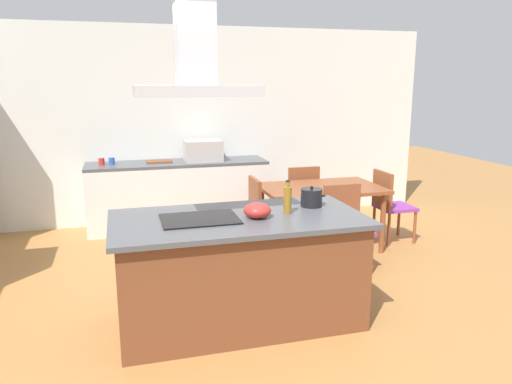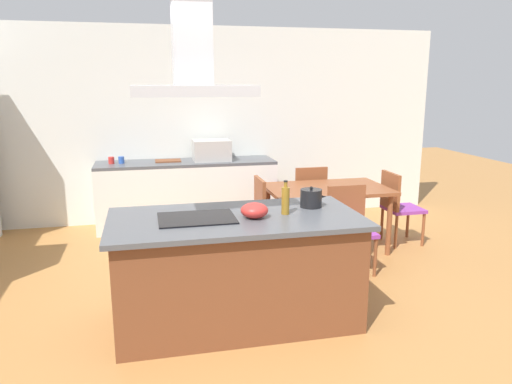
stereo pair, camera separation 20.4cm
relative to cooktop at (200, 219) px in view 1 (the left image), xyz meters
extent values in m
plane|color=#AD753D|center=(0.31, 1.50, -0.91)|extent=(16.00, 16.00, 0.00)
cube|color=silver|center=(0.31, 3.25, 0.44)|extent=(7.20, 0.10, 2.70)
cube|color=brown|center=(0.31, 0.00, -0.48)|extent=(1.92, 0.93, 0.86)
cube|color=#4C4F54|center=(0.31, 0.00, -0.03)|extent=(2.02, 1.03, 0.04)
cube|color=black|center=(0.00, 0.00, 0.00)|extent=(0.60, 0.44, 0.01)
cylinder|color=black|center=(1.00, 0.16, 0.07)|extent=(0.19, 0.19, 0.15)
sphere|color=black|center=(1.00, 0.16, 0.16)|extent=(0.03, 0.03, 0.03)
cone|color=black|center=(1.11, 0.16, 0.08)|extent=(0.06, 0.03, 0.04)
cylinder|color=olive|center=(0.72, -0.02, 0.11)|extent=(0.07, 0.07, 0.22)
cylinder|color=olive|center=(0.72, -0.02, 0.24)|extent=(0.03, 0.03, 0.04)
cylinder|color=black|center=(0.72, -0.02, 0.27)|extent=(0.03, 0.03, 0.01)
ellipsoid|color=red|center=(0.45, -0.07, 0.05)|extent=(0.22, 0.22, 0.12)
cube|color=silver|center=(0.17, 2.88, -0.48)|extent=(2.40, 0.62, 0.86)
cube|color=#4C4F54|center=(0.17, 2.88, -0.03)|extent=(2.40, 0.62, 0.04)
cube|color=#B2AFAA|center=(0.52, 2.88, 0.13)|extent=(0.50, 0.38, 0.28)
cylinder|color=red|center=(-0.81, 2.90, 0.04)|extent=(0.08, 0.08, 0.09)
cylinder|color=#2D56B2|center=(-0.68, 2.90, 0.04)|extent=(0.08, 0.08, 0.09)
cube|color=brown|center=(-0.07, 2.93, 0.00)|extent=(0.34, 0.24, 0.02)
cube|color=brown|center=(1.69, 1.53, -0.18)|extent=(1.40, 0.90, 0.04)
cylinder|color=brown|center=(1.07, 1.16, -0.55)|extent=(0.06, 0.06, 0.71)
cylinder|color=brown|center=(2.31, 1.16, -0.55)|extent=(0.06, 0.06, 0.71)
cylinder|color=brown|center=(1.07, 1.90, -0.55)|extent=(0.06, 0.06, 0.71)
cylinder|color=brown|center=(2.31, 1.90, -0.55)|extent=(0.06, 0.06, 0.71)
cube|color=purple|center=(0.69, 1.53, -0.48)|extent=(0.42, 0.42, 0.04)
cube|color=brown|center=(0.88, 1.53, -0.24)|extent=(0.04, 0.42, 0.44)
cylinder|color=brown|center=(0.51, 1.35, -0.70)|extent=(0.04, 0.04, 0.41)
cylinder|color=brown|center=(0.51, 1.71, -0.70)|extent=(0.04, 0.04, 0.41)
cylinder|color=brown|center=(0.87, 1.35, -0.70)|extent=(0.04, 0.04, 0.41)
cylinder|color=brown|center=(0.87, 1.71, -0.70)|extent=(0.04, 0.04, 0.41)
cube|color=purple|center=(1.69, 2.28, -0.48)|extent=(0.42, 0.42, 0.04)
cube|color=brown|center=(1.69, 2.09, -0.24)|extent=(0.42, 0.04, 0.44)
cylinder|color=brown|center=(1.51, 2.46, -0.70)|extent=(0.04, 0.04, 0.41)
cylinder|color=brown|center=(1.87, 2.46, -0.70)|extent=(0.04, 0.04, 0.41)
cylinder|color=brown|center=(1.51, 2.10, -0.70)|extent=(0.04, 0.04, 0.41)
cylinder|color=brown|center=(1.87, 2.10, -0.70)|extent=(0.04, 0.04, 0.41)
cube|color=purple|center=(1.69, 0.78, -0.48)|extent=(0.42, 0.42, 0.04)
cube|color=brown|center=(1.69, 0.97, -0.24)|extent=(0.42, 0.04, 0.44)
cylinder|color=brown|center=(1.87, 0.60, -0.70)|extent=(0.04, 0.04, 0.41)
cylinder|color=brown|center=(1.51, 0.60, -0.70)|extent=(0.04, 0.04, 0.41)
cylinder|color=brown|center=(1.87, 0.96, -0.70)|extent=(0.04, 0.04, 0.41)
cylinder|color=brown|center=(1.51, 0.96, -0.70)|extent=(0.04, 0.04, 0.41)
cube|color=purple|center=(2.69, 1.53, -0.48)|extent=(0.42, 0.42, 0.04)
cube|color=brown|center=(2.50, 1.53, -0.24)|extent=(0.04, 0.42, 0.44)
cylinder|color=brown|center=(2.87, 1.71, -0.70)|extent=(0.04, 0.04, 0.41)
cylinder|color=brown|center=(2.87, 1.35, -0.70)|extent=(0.04, 0.04, 0.41)
cylinder|color=brown|center=(2.51, 1.71, -0.70)|extent=(0.04, 0.04, 0.41)
cylinder|color=brown|center=(2.51, 1.35, -0.70)|extent=(0.04, 0.04, 0.41)
cube|color=#ADADB2|center=(0.00, 0.00, 0.98)|extent=(0.90, 0.55, 0.08)
cube|color=#ADADB2|center=(0.00, 0.00, 1.37)|extent=(0.28, 0.24, 0.70)
camera|label=1|loc=(-0.57, -3.67, 1.05)|focal=34.36mm
camera|label=2|loc=(-0.37, -3.72, 1.05)|focal=34.36mm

